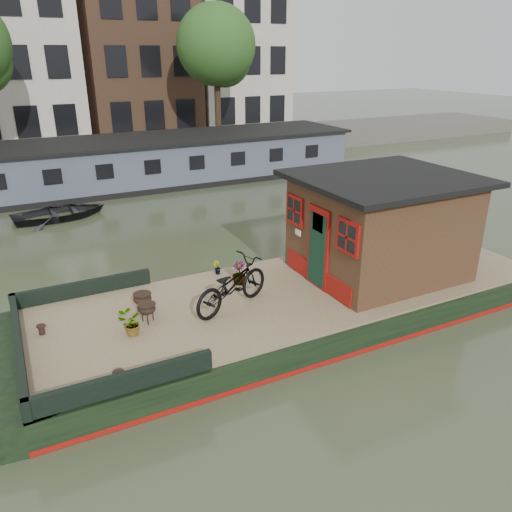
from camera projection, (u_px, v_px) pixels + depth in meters
name	position (u px, v px, depth m)	size (l,w,h in m)	color
ground	(300.00, 314.00, 11.71)	(120.00, 120.00, 0.00)	#2F3622
houseboat_hull	(249.00, 316.00, 11.05)	(14.01, 4.02, 0.60)	black
houseboat_deck	(301.00, 290.00, 11.47)	(11.80, 3.80, 0.05)	#8D7F57
bow_bulwark	(69.00, 335.00, 9.28)	(3.00, 4.00, 0.35)	black
cabin	(380.00, 225.00, 11.91)	(4.00, 3.50, 2.42)	#332014
bicycle	(232.00, 285.00, 10.44)	(0.71, 2.03, 1.06)	black
potted_plant_b	(217.00, 268.00, 12.20)	(0.18, 0.15, 0.33)	maroon
potted_plant_c	(131.00, 324.00, 9.50)	(0.45, 0.39, 0.50)	#98542C
potted_plant_d	(239.00, 273.00, 11.64)	(0.31, 0.31, 0.55)	brown
brazier_front	(143.00, 303.00, 10.38)	(0.40, 0.40, 0.43)	black
brazier_rear	(147.00, 313.00, 9.99)	(0.38, 0.38, 0.41)	black
bollard_port	(41.00, 330.00, 9.60)	(0.17, 0.17, 0.19)	black
bollard_stbd	(119.00, 377.00, 8.17)	(0.19, 0.19, 0.22)	black
dinghy	(60.00, 209.00, 18.38)	(2.37, 3.32, 0.69)	black
far_houseboat	(141.00, 164.00, 22.90)	(20.40, 4.40, 2.11)	#454D5C
quay	(112.00, 152.00, 28.46)	(60.00, 6.00, 0.90)	#47443F
townhouse_row	(78.00, 15.00, 31.49)	(27.25, 8.00, 16.50)	brown
tree_right	(218.00, 49.00, 27.80)	(4.40, 4.40, 7.40)	#332316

